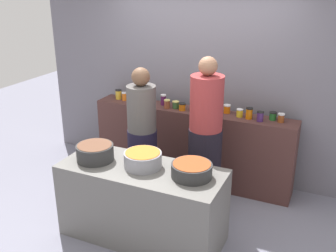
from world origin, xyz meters
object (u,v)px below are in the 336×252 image
(preserve_jar_2, at_px, (135,96))
(cooking_pot_center, at_px, (143,160))
(preserve_jar_3, at_px, (163,100))
(preserve_jar_7, at_px, (192,106))
(preserve_jar_0, at_px, (119,94))
(preserve_jar_6, at_px, (182,107))
(preserve_jar_1, at_px, (124,96))
(preserve_jar_8, at_px, (204,107))
(cook_in_cap, at_px, (205,143))
(preserve_jar_10, at_px, (240,113))
(preserve_jar_13, at_px, (273,116))
(cooking_pot_left, at_px, (95,152))
(preserve_jar_9, at_px, (227,109))
(preserve_jar_4, at_px, (167,104))
(preserve_jar_11, at_px, (249,113))
(preserve_jar_5, at_px, (176,105))
(preserve_jar_12, at_px, (260,116))
(preserve_jar_14, at_px, (281,118))
(cook_with_tongs, at_px, (142,141))
(cooking_pot_right, at_px, (192,170))

(preserve_jar_2, distance_m, cooking_pot_center, 1.68)
(preserve_jar_3, bearing_deg, preserve_jar_7, -11.02)
(preserve_jar_0, relative_size, preserve_jar_6, 1.37)
(preserve_jar_1, xyz_separation_m, preserve_jar_3, (0.58, 0.04, 0.01))
(preserve_jar_8, xyz_separation_m, cook_in_cap, (0.23, -0.58, -0.24))
(preserve_jar_10, height_order, preserve_jar_13, preserve_jar_13)
(cook_in_cap, bearing_deg, cooking_pot_left, -137.03)
(preserve_jar_8, bearing_deg, preserve_jar_3, 176.68)
(preserve_jar_9, bearing_deg, preserve_jar_8, -167.68)
(preserve_jar_3, bearing_deg, preserve_jar_10, -2.26)
(preserve_jar_4, xyz_separation_m, preserve_jar_11, (1.08, 0.04, 0.01))
(preserve_jar_5, bearing_deg, preserve_jar_13, 3.69)
(preserve_jar_5, bearing_deg, preserve_jar_2, 172.93)
(preserve_jar_13, relative_size, cooking_pot_center, 0.26)
(preserve_jar_11, relative_size, preserve_jar_12, 1.15)
(preserve_jar_3, relative_size, preserve_jar_10, 1.44)
(preserve_jar_5, xyz_separation_m, preserve_jar_11, (0.97, 0.00, 0.02))
(preserve_jar_5, relative_size, cooking_pot_left, 0.25)
(preserve_jar_7, distance_m, cook_in_cap, 0.69)
(preserve_jar_12, bearing_deg, preserve_jar_5, 178.45)
(preserve_jar_3, bearing_deg, preserve_jar_1, -175.91)
(preserve_jar_7, distance_m, cooking_pot_center, 1.33)
(preserve_jar_11, bearing_deg, cooking_pot_center, -119.14)
(preserve_jar_14, height_order, cook_with_tongs, cook_with_tongs)
(preserve_jar_3, height_order, preserve_jar_12, preserve_jar_3)
(cooking_pot_center, xyz_separation_m, cook_in_cap, (0.39, 0.79, -0.07))
(preserve_jar_10, relative_size, preserve_jar_14, 0.92)
(preserve_jar_0, relative_size, cook_in_cap, 0.07)
(preserve_jar_0, relative_size, preserve_jar_2, 1.17)
(preserve_jar_12, height_order, cook_with_tongs, cook_with_tongs)
(cook_with_tongs, bearing_deg, preserve_jar_14, 23.65)
(preserve_jar_6, relative_size, preserve_jar_10, 0.99)
(preserve_jar_0, distance_m, preserve_jar_1, 0.11)
(preserve_jar_1, xyz_separation_m, preserve_jar_10, (1.64, -0.00, -0.01))
(preserve_jar_9, relative_size, cooking_pot_center, 0.28)
(preserve_jar_1, bearing_deg, preserve_jar_4, -5.65)
(preserve_jar_13, height_order, cook_with_tongs, cook_with_tongs)
(preserve_jar_10, bearing_deg, preserve_jar_14, 2.01)
(preserve_jar_10, distance_m, preserve_jar_11, 0.13)
(preserve_jar_9, bearing_deg, cooking_pot_right, -86.74)
(cooking_pot_center, distance_m, cook_in_cap, 0.88)
(preserve_jar_3, relative_size, cook_in_cap, 0.08)
(preserve_jar_0, relative_size, preserve_jar_8, 1.06)
(preserve_jar_6, relative_size, cooking_pot_left, 0.25)
(preserve_jar_14, height_order, cook_in_cap, cook_in_cap)
(cooking_pot_right, bearing_deg, preserve_jar_6, 116.31)
(preserve_jar_2, bearing_deg, preserve_jar_10, -2.18)
(preserve_jar_8, relative_size, cook_with_tongs, 0.08)
(cooking_pot_right, bearing_deg, preserve_jar_13, 70.65)
(preserve_jar_12, bearing_deg, cooking_pot_right, -105.67)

